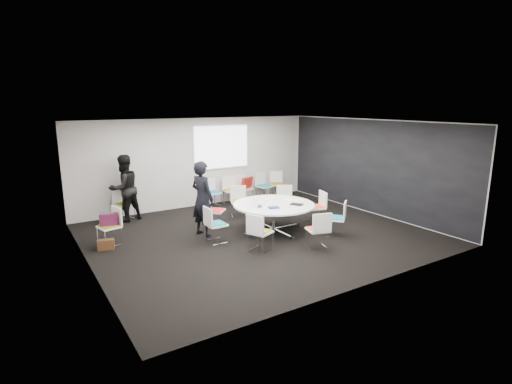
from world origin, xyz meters
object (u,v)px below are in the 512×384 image
chair_person_back (124,210)px  chair_ring_d (215,217)px  laptop (259,205)px  conference_table (274,212)px  chair_ring_e (216,231)px  chair_back_d (264,191)px  person_main (202,199)px  chair_ring_b (285,207)px  chair_ring_h (336,225)px  chair_back_a (212,198)px  person_back (124,188)px  chair_back_b (231,195)px  chair_ring_g (318,237)px  brown_bag (106,245)px  chair_back_c (244,193)px  maroon_bag (109,219)px  chair_ring_c (239,207)px  chair_spare_left (110,233)px  cup (267,201)px  chair_back_e (277,189)px  chair_ring_a (316,213)px  chair_ring_f (260,239)px

chair_person_back → chair_ring_d: bearing=114.6°
chair_ring_d → laptop: chair_ring_d is taller
conference_table → chair_ring_e: chair_ring_e is taller
chair_ring_e → chair_back_d: 4.60m
chair_back_d → person_main: 4.25m
chair_person_back → person_main: size_ratio=0.47×
chair_ring_b → chair_person_back: bearing=2.9°
chair_ring_h → chair_person_back: size_ratio=1.00×
chair_back_a → person_back: bearing=-2.7°
chair_back_b → chair_ring_g: bearing=91.4°
chair_ring_b → chair_ring_e: same height
brown_bag → chair_back_c: bearing=24.4°
chair_back_a → maroon_bag: 4.14m
chair_ring_e → chair_back_c: bearing=140.4°
chair_ring_b → chair_ring_c: bearing=1.4°
chair_ring_e → chair_spare_left: 2.46m
chair_spare_left → cup: (3.76, -0.97, 0.50)m
chair_back_a → brown_bag: 4.40m
chair_back_d → cup: bearing=49.9°
chair_back_d → chair_ring_d: bearing=26.6°
chair_back_c → maroon_bag: size_ratio=2.20×
chair_person_back → brown_bag: chair_person_back is taller
chair_ring_e → chair_spare_left: size_ratio=1.00×
chair_ring_b → chair_ring_g: (-0.97, -2.60, 0.00)m
chair_ring_d → laptop: (0.70, -1.11, 0.47)m
laptop → brown_bag: (-3.56, 0.89, -0.62)m
chair_ring_d → chair_back_c: bearing=179.8°
chair_ring_b → chair_back_e: (1.24, 2.15, 0.00)m
chair_back_e → chair_spare_left: same height
chair_ring_e → laptop: size_ratio=2.69×
cup → chair_back_a: bearing=92.9°
conference_table → cup: 0.35m
chair_ring_a → chair_ring_d: size_ratio=1.00×
chair_ring_d → chair_person_back: size_ratio=1.00×
chair_ring_c → chair_back_a: same height
chair_ring_c → chair_back_a: 1.50m
chair_back_c → brown_bag: (-4.95, -2.24, -0.16)m
chair_spare_left → chair_back_d: bearing=-84.4°
cup → maroon_bag: cup is taller
chair_ring_h → person_back: person_back is taller
chair_back_a → chair_person_back: size_ratio=1.00×
person_main → cup: person_main is taller
chair_back_c → chair_ring_e: bearing=44.0°
chair_ring_d → chair_back_b: 2.54m
chair_ring_d → person_main: size_ratio=0.47×
chair_back_d → person_main: (-3.43, -2.42, 0.67)m
chair_back_a → chair_back_d: (1.96, -0.05, 0.00)m
chair_ring_f → chair_ring_a: bearing=89.2°
person_back → laptop: person_back is taller
person_main → brown_bag: bearing=66.4°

